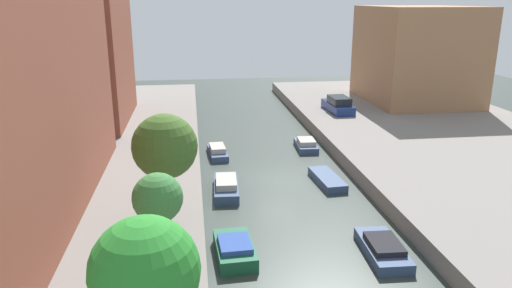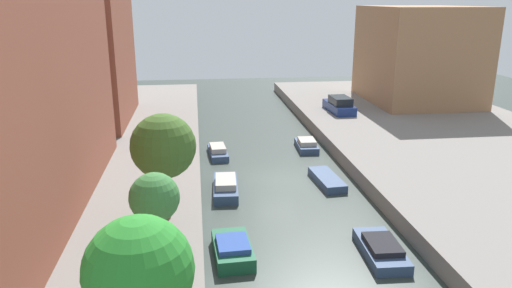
{
  "view_description": "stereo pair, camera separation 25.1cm",
  "coord_description": "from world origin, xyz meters",
  "px_view_note": "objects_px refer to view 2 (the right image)",
  "views": [
    {
      "loc": [
        -5.31,
        -29.35,
        11.44
      ],
      "look_at": [
        -1.12,
        2.14,
        1.85
      ],
      "focal_mm": 33.93,
      "sensor_mm": 36.0,
      "label": 1
    },
    {
      "loc": [
        -5.06,
        -29.38,
        11.44
      ],
      "look_at": [
        -1.12,
        2.14,
        1.85
      ],
      "focal_mm": 33.93,
      "sensor_mm": 36.0,
      "label": 2
    }
  ],
  "objects_px": {
    "street_tree_2": "(163,147)",
    "moored_boat_right_3": "(307,145)",
    "street_tree_0": "(139,271)",
    "moored_boat_left_2": "(226,186)",
    "moored_boat_left_1": "(233,249)",
    "moored_boat_right_2": "(327,180)",
    "low_block_right": "(419,55)",
    "moored_boat_left_3": "(218,151)",
    "parked_car": "(339,105)",
    "moored_boat_right_1": "(381,249)",
    "street_tree_1": "(154,199)"
  },
  "relations": [
    {
      "from": "parked_car",
      "to": "street_tree_1",
      "type": "bearing_deg",
      "value": -118.99
    },
    {
      "from": "moored_boat_right_2",
      "to": "moored_boat_right_1",
      "type": "bearing_deg",
      "value": -89.53
    },
    {
      "from": "low_block_right",
      "to": "moored_boat_left_3",
      "type": "xyz_separation_m",
      "value": [
        -21.61,
        -13.31,
        -5.5
      ]
    },
    {
      "from": "street_tree_0",
      "to": "moored_boat_right_2",
      "type": "relative_size",
      "value": 1.29
    },
    {
      "from": "parked_car",
      "to": "moored_boat_right_1",
      "type": "height_order",
      "value": "parked_car"
    },
    {
      "from": "street_tree_1",
      "to": "street_tree_2",
      "type": "bearing_deg",
      "value": 90.0
    },
    {
      "from": "low_block_right",
      "to": "moored_boat_right_2",
      "type": "distance_m",
      "value": 25.48
    },
    {
      "from": "street_tree_1",
      "to": "street_tree_2",
      "type": "height_order",
      "value": "street_tree_2"
    },
    {
      "from": "street_tree_1",
      "to": "parked_car",
      "type": "xyz_separation_m",
      "value": [
        15.2,
        27.44,
        -2.84
      ]
    },
    {
      "from": "low_block_right",
      "to": "street_tree_1",
      "type": "distance_m",
      "value": 40.19
    },
    {
      "from": "street_tree_0",
      "to": "moored_boat_left_3",
      "type": "height_order",
      "value": "street_tree_0"
    },
    {
      "from": "parked_car",
      "to": "moored_boat_left_1",
      "type": "relative_size",
      "value": 1.44
    },
    {
      "from": "street_tree_2",
      "to": "moored_boat_left_3",
      "type": "xyz_separation_m",
      "value": [
        3.1,
        12.67,
        -4.36
      ]
    },
    {
      "from": "moored_boat_right_2",
      "to": "moored_boat_left_1",
      "type": "bearing_deg",
      "value": -128.5
    },
    {
      "from": "street_tree_1",
      "to": "low_block_right",
      "type": "bearing_deg",
      "value": 52.03
    },
    {
      "from": "moored_boat_left_2",
      "to": "moored_boat_right_2",
      "type": "distance_m",
      "value": 6.62
    },
    {
      "from": "parked_car",
      "to": "moored_boat_right_2",
      "type": "relative_size",
      "value": 1.22
    },
    {
      "from": "low_block_right",
      "to": "moored_boat_left_2",
      "type": "bearing_deg",
      "value": -136.13
    },
    {
      "from": "street_tree_1",
      "to": "moored_boat_left_3",
      "type": "distance_m",
      "value": 19.06
    },
    {
      "from": "moored_boat_left_2",
      "to": "moored_boat_right_1",
      "type": "distance_m",
      "value": 10.77
    },
    {
      "from": "moored_boat_left_1",
      "to": "moored_boat_right_1",
      "type": "relative_size",
      "value": 0.87
    },
    {
      "from": "parked_car",
      "to": "moored_boat_right_2",
      "type": "height_order",
      "value": "parked_car"
    },
    {
      "from": "moored_boat_left_1",
      "to": "moored_boat_left_2",
      "type": "height_order",
      "value": "moored_boat_left_2"
    },
    {
      "from": "street_tree_1",
      "to": "parked_car",
      "type": "distance_m",
      "value": 31.49
    },
    {
      "from": "moored_boat_left_2",
      "to": "moored_boat_right_2",
      "type": "relative_size",
      "value": 1.07
    },
    {
      "from": "street_tree_2",
      "to": "low_block_right",
      "type": "bearing_deg",
      "value": 46.43
    },
    {
      "from": "low_block_right",
      "to": "street_tree_1",
      "type": "bearing_deg",
      "value": -127.97
    },
    {
      "from": "street_tree_0",
      "to": "moored_boat_right_3",
      "type": "bearing_deg",
      "value": 67.4
    },
    {
      "from": "street_tree_1",
      "to": "street_tree_0",
      "type": "bearing_deg",
      "value": -90.0
    },
    {
      "from": "moored_boat_left_1",
      "to": "moored_boat_right_2",
      "type": "bearing_deg",
      "value": 51.5
    },
    {
      "from": "parked_car",
      "to": "moored_boat_left_3",
      "type": "height_order",
      "value": "parked_car"
    },
    {
      "from": "moored_boat_right_2",
      "to": "parked_car",
      "type": "bearing_deg",
      "value": 70.98
    },
    {
      "from": "moored_boat_right_1",
      "to": "low_block_right",
      "type": "bearing_deg",
      "value": 63.01
    },
    {
      "from": "parked_car",
      "to": "moored_boat_left_3",
      "type": "distance_m",
      "value": 15.18
    },
    {
      "from": "moored_boat_left_1",
      "to": "moored_boat_right_3",
      "type": "distance_m",
      "value": 17.4
    },
    {
      "from": "street_tree_0",
      "to": "moored_boat_left_2",
      "type": "bearing_deg",
      "value": 78.74
    },
    {
      "from": "low_block_right",
      "to": "parked_car",
      "type": "distance_m",
      "value": 11.23
    },
    {
      "from": "moored_boat_left_3",
      "to": "low_block_right",
      "type": "bearing_deg",
      "value": 31.63
    },
    {
      "from": "low_block_right",
      "to": "street_tree_1",
      "type": "relative_size",
      "value": 2.72
    },
    {
      "from": "moored_boat_left_2",
      "to": "moored_boat_right_3",
      "type": "xyz_separation_m",
      "value": [
        6.92,
        8.17,
        -0.06
      ]
    },
    {
      "from": "moored_boat_right_1",
      "to": "parked_car",
      "type": "bearing_deg",
      "value": 77.93
    },
    {
      "from": "street_tree_1",
      "to": "moored_boat_left_3",
      "type": "relative_size",
      "value": 1.22
    },
    {
      "from": "parked_car",
      "to": "moored_boat_right_1",
      "type": "bearing_deg",
      "value": -102.07
    },
    {
      "from": "street_tree_2",
      "to": "moored_boat_right_3",
      "type": "bearing_deg",
      "value": 53.07
    },
    {
      "from": "low_block_right",
      "to": "street_tree_2",
      "type": "xyz_separation_m",
      "value": [
        -24.71,
        -25.98,
        -1.14
      ]
    },
    {
      "from": "low_block_right",
      "to": "street_tree_2",
      "type": "relative_size",
      "value": 2.28
    },
    {
      "from": "moored_boat_left_2",
      "to": "moored_boat_right_2",
      "type": "xyz_separation_m",
      "value": [
        6.58,
        0.77,
        -0.16
      ]
    },
    {
      "from": "street_tree_2",
      "to": "moored_boat_right_3",
      "type": "height_order",
      "value": "street_tree_2"
    },
    {
      "from": "low_block_right",
      "to": "street_tree_0",
      "type": "relative_size",
      "value": 2.35
    },
    {
      "from": "moored_boat_right_1",
      "to": "moored_boat_right_3",
      "type": "height_order",
      "value": "moored_boat_right_3"
    }
  ]
}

